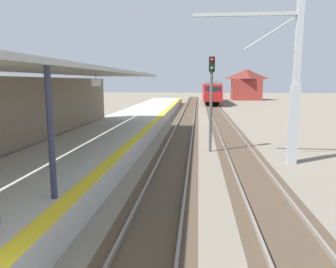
% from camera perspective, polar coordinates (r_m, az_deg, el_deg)
% --- Properties ---
extents(station_platform, '(5.00, 80.00, 0.91)m').
position_cam_1_polar(station_platform, '(19.66, -11.05, -0.96)').
color(station_platform, '#B7B5AD').
rests_on(station_platform, ground).
extents(station_building_with_canopy, '(4.85, 24.00, 4.43)m').
position_cam_1_polar(station_building_with_canopy, '(16.07, -21.83, 4.23)').
color(station_building_with_canopy, '#4C4C4C').
rests_on(station_building_with_canopy, ground).
extents(track_pair_nearest_platform, '(2.34, 120.00, 0.16)m').
position_cam_1_polar(track_pair_nearest_platform, '(22.91, 2.46, -0.37)').
color(track_pair_nearest_platform, '#4C3D2D').
rests_on(track_pair_nearest_platform, ground).
extents(track_pair_middle, '(2.34, 120.00, 0.16)m').
position_cam_1_polar(track_pair_middle, '(22.99, 10.96, -0.50)').
color(track_pair_middle, '#4C3D2D').
rests_on(track_pair_middle, ground).
extents(approaching_train, '(2.93, 19.60, 4.76)m').
position_cam_1_polar(approaching_train, '(59.40, 7.62, 7.56)').
color(approaching_train, maroon).
rests_on(approaching_train, ground).
extents(rail_signal_post, '(0.32, 0.34, 5.20)m').
position_cam_1_polar(rail_signal_post, '(17.88, 7.65, 6.98)').
color(rail_signal_post, '#4C4C4C').
rests_on(rail_signal_post, ground).
extents(catenary_pylon_far_side, '(5.00, 0.40, 7.50)m').
position_cam_1_polar(catenary_pylon_far_side, '(16.13, 20.60, 7.68)').
color(catenary_pylon_far_side, '#9EA3A8').
rests_on(catenary_pylon_far_side, ground).
extents(distant_trackside_house, '(6.60, 5.28, 6.40)m').
position_cam_1_polar(distant_trackside_house, '(70.62, 13.68, 8.58)').
color(distant_trackside_house, maroon).
rests_on(distant_trackside_house, ground).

